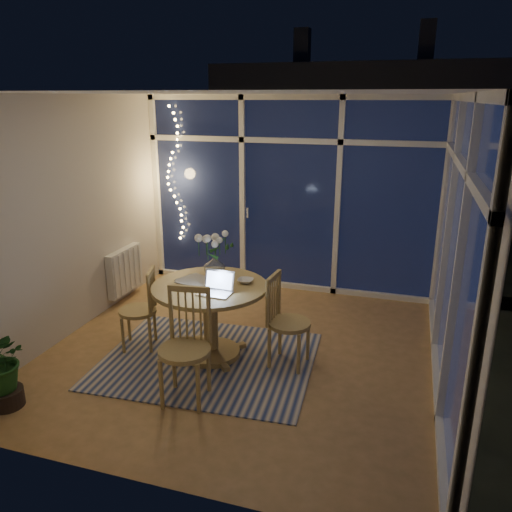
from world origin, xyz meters
name	(u,v)px	position (x,y,z in m)	size (l,w,h in m)	color
floor	(243,351)	(0.00, 0.00, 0.00)	(4.00, 4.00, 0.00)	olive
ceiling	(241,93)	(0.00, 0.00, 2.60)	(4.00, 4.00, 0.00)	white
wall_back	(290,196)	(0.00, 2.00, 1.30)	(4.00, 0.04, 2.60)	beige
wall_front	(138,313)	(0.00, -2.00, 1.30)	(4.00, 0.04, 2.60)	beige
wall_left	(69,218)	(-2.00, 0.00, 1.30)	(0.04, 4.00, 2.60)	beige
wall_right	(461,250)	(2.00, 0.00, 1.30)	(0.04, 4.00, 2.60)	beige
window_wall_back	(289,196)	(0.00, 1.96, 1.30)	(4.00, 0.10, 2.60)	white
window_wall_right	(456,250)	(1.96, 0.00, 1.30)	(0.10, 4.00, 2.60)	white
radiator	(125,270)	(-1.94, 0.90, 0.40)	(0.10, 0.70, 0.58)	silver
fairy_lights	(174,175)	(-1.65, 1.88, 1.52)	(0.24, 0.10, 1.85)	#E7B55C
garden_patio	(350,238)	(0.50, 5.00, -0.06)	(12.00, 6.00, 0.10)	black
garden_fence	(330,184)	(0.00, 5.50, 0.90)	(11.00, 0.08, 1.80)	#392315
neighbour_roof	(365,112)	(0.30, 8.50, 2.20)	(7.00, 3.00, 2.20)	#34363F
garden_shrubs	(262,228)	(-0.80, 3.40, 0.45)	(0.90, 0.90, 0.90)	#1A3115
rug	(208,360)	(-0.28, -0.29, 0.01)	(2.11, 1.69, 0.01)	beige
dining_table	(211,321)	(-0.28, -0.19, 0.39)	(1.15, 1.15, 0.79)	#9E8047
chair_left	(138,309)	(-1.09, -0.24, 0.45)	(0.41, 0.41, 0.89)	#9E8047
chair_right	(289,321)	(0.52, -0.13, 0.48)	(0.44, 0.44, 0.95)	#9E8047
chair_front	(184,348)	(-0.19, -1.00, 0.52)	(0.48, 0.48, 1.03)	#9E8047
laptop	(215,283)	(-0.14, -0.40, 0.90)	(0.30, 0.26, 0.22)	silver
flower_vase	(215,266)	(-0.33, 0.07, 0.89)	(0.20, 0.20, 0.21)	silver
bowl	(245,281)	(0.04, -0.02, 0.81)	(0.15, 0.15, 0.04)	silver
newspapers	(197,281)	(-0.44, -0.15, 0.80)	(0.36, 0.27, 0.02)	#BBB8B2
phone	(212,290)	(-0.21, -0.32, 0.79)	(0.11, 0.06, 0.01)	black
potted_plant	(2,367)	(-1.64, -1.54, 0.38)	(0.54, 0.47, 0.76)	#1A491B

